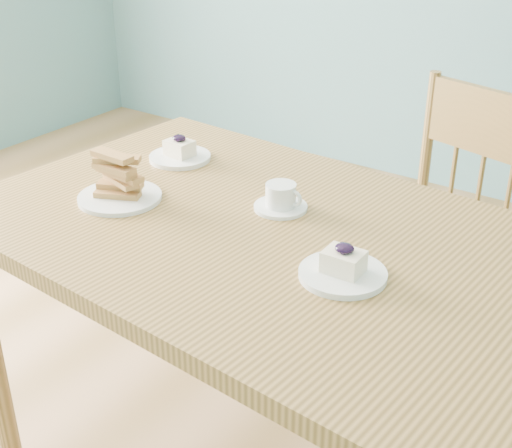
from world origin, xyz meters
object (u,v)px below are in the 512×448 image
at_px(dining_table, 291,270).
at_px(coffee_cup, 281,199).
at_px(dining_chair, 442,254).
at_px(biscotti_plate, 119,184).
at_px(cheesecake_plate_near, 343,269).
at_px(cheesecake_plate_far, 180,153).

height_order(dining_table, coffee_cup, coffee_cup).
distance_m(dining_chair, biscotti_plate, 1.01).
xyz_separation_m(dining_table, coffee_cup, (-0.10, 0.11, 0.11)).
relative_size(cheesecake_plate_near, biscotti_plate, 0.87).
relative_size(dining_table, dining_chair, 1.60).
bearing_deg(dining_chair, dining_table, -84.53).
xyz_separation_m(dining_table, cheesecake_plate_near, (0.17, -0.08, 0.10)).
height_order(dining_chair, cheesecake_plate_near, dining_chair).
relative_size(cheesecake_plate_far, biscotti_plate, 0.83).
bearing_deg(dining_table, coffee_cup, 136.44).
height_order(dining_table, cheesecake_plate_near, cheesecake_plate_near).
relative_size(dining_chair, biscotti_plate, 4.89).
bearing_deg(cheesecake_plate_near, coffee_cup, 145.05).
bearing_deg(biscotti_plate, cheesecake_plate_far, 99.89).
bearing_deg(biscotti_plate, cheesecake_plate_near, -0.72).
distance_m(dining_table, biscotti_plate, 0.48).
bearing_deg(cheesecake_plate_far, cheesecake_plate_near, -23.44).
height_order(cheesecake_plate_far, biscotti_plate, biscotti_plate).
distance_m(dining_chair, coffee_cup, 0.70).
xyz_separation_m(cheesecake_plate_near, biscotti_plate, (-0.63, 0.01, 0.02)).
bearing_deg(coffee_cup, cheesecake_plate_far, 164.05).
height_order(dining_chair, biscotti_plate, dining_chair).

